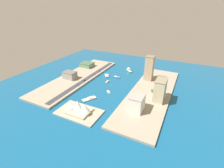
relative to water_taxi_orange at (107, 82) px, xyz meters
name	(u,v)px	position (x,y,z in m)	size (l,w,h in m)	color
ground_plane	(111,85)	(-12.02, 8.14, -1.25)	(440.00, 440.00, 0.00)	#145684
quay_west	(151,93)	(-93.88, 8.14, 0.41)	(70.00, 240.00, 3.31)	#9E937F
quay_east	(78,77)	(69.83, 8.14, 0.41)	(70.00, 240.00, 3.31)	#9E937F
peninsula_point	(79,112)	(-11.40, 112.88, -0.25)	(67.42, 41.02, 2.00)	#A89E89
road_strip	(87,78)	(45.19, 8.14, 2.14)	(10.70, 228.00, 0.15)	#38383D
water_taxi_orange	(107,82)	(0.00, 0.00, 0.00)	(5.66, 11.61, 3.49)	orange
ferry_green_doubledeck	(129,70)	(-18.65, -77.93, 1.53)	(20.49, 19.66, 8.09)	#2D8C4C
patrol_launch_navy	(117,77)	(-7.31, -30.27, 0.09)	(15.59, 6.89, 3.93)	#1E284C
yacht_sleek_gray	(109,92)	(-22.31, 37.48, -0.17)	(11.54, 10.80, 2.86)	#999EA3
barge_flat_brown	(89,99)	(-3.61, 73.17, -0.19)	(20.85, 26.58, 3.14)	brown
catamaran_blue	(107,76)	(16.23, -28.10, 0.33)	(17.55, 19.30, 4.42)	blue
office_block_beige	(160,90)	(-112.11, 28.10, 20.90)	(16.81, 28.61, 37.60)	#C6B793
terminal_long_green	(87,65)	(87.66, -53.38, 7.24)	(30.95, 27.70, 10.29)	slate
carpark_squat_concrete	(70,75)	(78.24, 24.75, 9.82)	(27.55, 19.62, 15.44)	gray
apartment_midrise_tan	(149,68)	(-74.59, -45.36, 27.64)	(17.01, 18.31, 51.09)	tan
hotel_broad_white	(137,103)	(-87.88, 71.49, 14.40)	(19.30, 25.65, 24.61)	silver
hatchback_blue	(79,85)	(41.47, 43.99, 2.93)	(2.11, 4.79, 1.43)	black
suv_black	(85,80)	(43.42, 20.34, 2.99)	(1.97, 5.06, 1.56)	black
sedan_silver	(98,72)	(41.53, -30.58, 3.01)	(1.87, 5.10, 1.63)	black
pickup_red	(99,71)	(43.12, -39.53, 2.96)	(1.95, 5.07, 1.51)	black
traffic_light_waterfront	(83,81)	(38.84, 31.70, 6.41)	(0.36, 0.36, 6.50)	black
opera_landmark	(79,108)	(-12.49, 112.88, 7.97)	(43.04, 28.20, 20.76)	#BCAD93
park_tree_cluster	(157,90)	(-103.27, 1.23, 6.86)	(15.79, 13.19, 7.87)	brown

